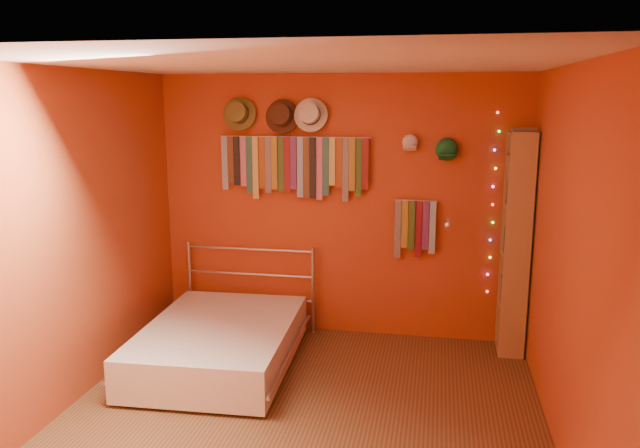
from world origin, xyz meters
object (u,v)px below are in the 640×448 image
Objects in this scene: reading_lamp at (448,224)px; bed at (220,343)px; bookshelf at (521,243)px; tie_rack at (294,164)px.

bed is at bearing -158.33° from reading_lamp.
reading_lamp is at bearing -176.92° from bookshelf.
bed is at bearing -162.72° from bookshelf.
tie_rack is 0.80× the size of bed.
reading_lamp is at bearing -7.44° from tie_rack.
bookshelf is at bearing -4.25° from tie_rack.
bed is at bearing -115.43° from tie_rack.
reading_lamp is 0.66m from bookshelf.
bookshelf is (2.09, -0.16, -0.65)m from tie_rack.
bed is (-2.54, -0.79, -0.81)m from bookshelf.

